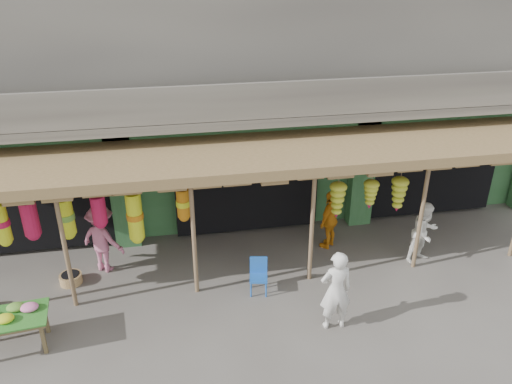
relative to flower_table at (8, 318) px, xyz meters
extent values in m
plane|color=#514C47|center=(4.94, 1.27, -0.67)|extent=(80.00, 80.00, 0.00)
cube|color=gray|center=(4.94, 6.27, 4.33)|extent=(16.00, 6.00, 4.00)
cube|color=#2D6033|center=(4.94, 6.42, 0.83)|extent=(16.00, 5.70, 3.00)
cube|color=gray|center=(4.94, 2.92, 2.53)|extent=(16.00, 0.90, 0.22)
cube|color=gray|center=(4.94, 2.52, 3.03)|extent=(16.00, 0.10, 0.80)
cube|color=#2D6033|center=(4.94, 3.32, 2.18)|extent=(16.00, 0.35, 0.35)
cube|color=yellow|center=(-0.06, 3.24, 2.08)|extent=(1.70, 0.06, 0.55)
cube|color=#B21414|center=(-0.06, 3.20, 2.08)|extent=(1.30, 0.02, 0.30)
cube|color=black|center=(-0.06, 4.27, 0.68)|extent=(3.60, 2.00, 2.50)
cube|color=black|center=(4.94, 4.27, 0.68)|extent=(3.60, 2.00, 2.50)
cube|color=black|center=(9.94, 4.27, 0.68)|extent=(3.60, 2.00, 2.50)
cube|color=#2D6033|center=(1.94, 3.32, 0.83)|extent=(0.60, 0.35, 3.00)
cube|color=#2D6033|center=(7.94, 3.32, 0.83)|extent=(0.60, 0.35, 3.00)
cylinder|color=brown|center=(0.94, 1.07, 0.63)|extent=(0.09, 0.09, 2.60)
cylinder|color=brown|center=(3.44, 1.07, 0.63)|extent=(0.09, 0.09, 2.60)
cylinder|color=brown|center=(5.94, 1.07, 0.63)|extent=(0.09, 0.09, 2.60)
cylinder|color=brown|center=(8.44, 1.07, 0.63)|extent=(0.09, 0.09, 2.60)
cylinder|color=brown|center=(4.69, 1.07, 1.83)|extent=(12.90, 0.08, 0.08)
cylinder|color=brown|center=(1.94, 1.47, 1.68)|extent=(5.50, 0.06, 0.06)
cube|color=brown|center=(4.94, 2.17, 2.01)|extent=(14.00, 2.70, 0.22)
cube|color=brown|center=(0.59, -0.25, -0.37)|extent=(0.07, 0.07, 0.61)
cube|color=brown|center=(0.53, 0.32, -0.37)|extent=(0.07, 0.07, 0.61)
cube|color=brown|center=(-0.01, -0.03, -0.02)|extent=(1.42, 0.90, 0.06)
cube|color=#26661E|center=(-0.01, -0.03, 0.03)|extent=(1.47, 0.96, 0.03)
ellipsoid|color=yellow|center=(0.00, -0.12, 0.09)|extent=(0.32, 0.27, 0.13)
ellipsoid|color=pink|center=(0.36, 0.13, 0.09)|extent=(0.32, 0.27, 0.13)
ellipsoid|color=#649F35|center=(0.11, 0.18, 0.09)|extent=(0.32, 0.27, 0.13)
cylinder|color=#1B55B4|center=(4.55, 0.66, -0.50)|extent=(0.03, 0.03, 0.35)
cylinder|color=#1B55B4|center=(4.86, 0.60, -0.50)|extent=(0.03, 0.03, 0.35)
cylinder|color=#1B55B4|center=(4.61, 0.97, -0.50)|extent=(0.03, 0.03, 0.35)
cylinder|color=#1B55B4|center=(4.92, 0.91, -0.50)|extent=(0.03, 0.03, 0.35)
cube|color=#1B55B4|center=(4.73, 0.79, -0.30)|extent=(0.44, 0.44, 0.04)
cube|color=#1B55B4|center=(4.77, 0.96, -0.09)|extent=(0.37, 0.11, 0.40)
cylinder|color=#A97F4F|center=(0.74, 1.88, -0.56)|extent=(0.59, 0.59, 0.22)
imported|color=silver|center=(5.96, -0.53, 0.17)|extent=(0.62, 0.41, 1.69)
imported|color=white|center=(8.73, 1.28, 0.08)|extent=(0.87, 0.77, 1.50)
imported|color=orange|center=(6.79, 2.29, 0.08)|extent=(0.89, 0.87, 1.50)
imported|color=#BF6585|center=(1.46, 2.29, 0.14)|extent=(1.21, 1.07, 1.62)
camera|label=1|loc=(3.06, -7.74, 5.93)|focal=35.00mm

